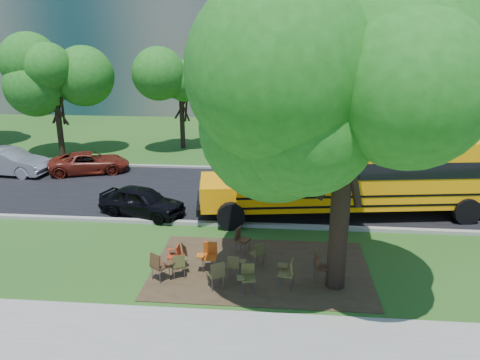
# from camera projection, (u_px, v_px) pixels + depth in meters

# --- Properties ---
(ground) EXTENTS (160.00, 160.00, 0.00)m
(ground) POSITION_uv_depth(u_px,v_px,m) (232.00, 261.00, 15.79)
(ground) COLOR #245119
(ground) RESTS_ON ground
(sidewalk) EXTENTS (60.00, 4.00, 0.04)m
(sidewalk) POSITION_uv_depth(u_px,v_px,m) (209.00, 358.00, 11.04)
(sidewalk) COLOR gray
(sidewalk) RESTS_ON ground
(dirt_patch) EXTENTS (7.00, 4.50, 0.03)m
(dirt_patch) POSITION_uv_depth(u_px,v_px,m) (261.00, 269.00, 15.23)
(dirt_patch) COLOR #382819
(dirt_patch) RESTS_ON ground
(asphalt_road) EXTENTS (80.00, 8.00, 0.04)m
(asphalt_road) POSITION_uv_depth(u_px,v_px,m) (247.00, 193.00, 22.44)
(asphalt_road) COLOR black
(asphalt_road) RESTS_ON ground
(kerb_near) EXTENTS (80.00, 0.25, 0.14)m
(kerb_near) POSITION_uv_depth(u_px,v_px,m) (240.00, 225.00, 18.62)
(kerb_near) COLOR gray
(kerb_near) RESTS_ON ground
(kerb_far) EXTENTS (80.00, 0.25, 0.14)m
(kerb_far) POSITION_uv_depth(u_px,v_px,m) (253.00, 169.00, 26.32)
(kerb_far) COLOR gray
(kerb_far) RESTS_ON ground
(bg_tree_0) EXTENTS (5.20, 5.20, 7.18)m
(bg_tree_0) POSITION_uv_depth(u_px,v_px,m) (54.00, 82.00, 27.81)
(bg_tree_0) COLOR black
(bg_tree_0) RESTS_ON ground
(bg_tree_2) EXTENTS (4.80, 4.80, 6.62)m
(bg_tree_2) POSITION_uv_depth(u_px,v_px,m) (181.00, 84.00, 30.17)
(bg_tree_2) COLOR black
(bg_tree_2) RESTS_ON ground
(bg_tree_3) EXTENTS (5.60, 5.60, 7.84)m
(bg_tree_3) POSITION_uv_depth(u_px,v_px,m) (395.00, 76.00, 26.91)
(bg_tree_3) COLOR black
(bg_tree_3) RESTS_ON ground
(main_tree) EXTENTS (7.20, 7.20, 9.68)m
(main_tree) POSITION_uv_depth(u_px,v_px,m) (349.00, 84.00, 12.39)
(main_tree) COLOR black
(main_tree) RESTS_ON ground
(school_bus) EXTENTS (13.74, 4.80, 3.30)m
(school_bus) POSITION_uv_depth(u_px,v_px,m) (377.00, 171.00, 19.41)
(school_bus) COLOR #FF9A08
(school_bus) RESTS_ON ground
(chair_0) EXTENTS (0.56, 0.65, 0.83)m
(chair_0) POSITION_uv_depth(u_px,v_px,m) (179.00, 263.00, 14.54)
(chair_0) COLOR #46421E
(chair_0) RESTS_ON ground
(chair_1) EXTENTS (0.82, 0.65, 0.96)m
(chair_1) POSITION_uv_depth(u_px,v_px,m) (159.00, 264.00, 14.32)
(chair_1) COLOR #442918
(chair_1) RESTS_ON ground
(chair_2) EXTENTS (0.63, 0.76, 0.93)m
(chair_2) POSITION_uv_depth(u_px,v_px,m) (217.00, 272.00, 13.88)
(chair_2) COLOR #483E1F
(chair_2) RESTS_ON ground
(chair_3) EXTENTS (0.62, 0.56, 0.96)m
(chair_3) POSITION_uv_depth(u_px,v_px,m) (209.00, 254.00, 15.00)
(chair_3) COLOR #BA5113
(chair_3) RESTS_ON ground
(chair_4) EXTENTS (0.57, 0.47, 0.80)m
(chair_4) POSITION_uv_depth(u_px,v_px,m) (235.00, 264.00, 14.54)
(chair_4) COLOR brown
(chair_4) RESTS_ON ground
(chair_5) EXTENTS (0.58, 0.58, 0.86)m
(chair_5) POSITION_uv_depth(u_px,v_px,m) (247.00, 275.00, 13.79)
(chair_5) COLOR #4F4C22
(chair_5) RESTS_ON ground
(chair_6) EXTENTS (0.55, 0.68, 0.94)m
(chair_6) POSITION_uv_depth(u_px,v_px,m) (288.00, 270.00, 13.97)
(chair_6) COLOR brown
(chair_6) RESTS_ON ground
(chair_7) EXTENTS (0.65, 0.64, 0.96)m
(chair_7) POSITION_uv_depth(u_px,v_px,m) (321.00, 265.00, 14.27)
(chair_7) COLOR #3E2616
(chair_7) RESTS_ON ground
(chair_8) EXTENTS (0.47, 0.53, 0.81)m
(chair_8) POSITION_uv_depth(u_px,v_px,m) (175.00, 254.00, 15.20)
(chair_8) COLOR #A52C11
(chair_8) RESTS_ON ground
(chair_9) EXTENTS (0.68, 0.55, 0.82)m
(chair_9) POSITION_uv_depth(u_px,v_px,m) (181.00, 253.00, 15.23)
(chair_9) COLOR #412617
(chair_9) RESTS_ON ground
(chair_10) EXTENTS (0.58, 0.73, 0.92)m
(chair_10) POSITION_uv_depth(u_px,v_px,m) (241.00, 238.00, 16.23)
(chair_10) COLOR #462C19
(chair_10) RESTS_ON ground
(chair_11) EXTENTS (0.56, 0.70, 0.82)m
(chair_11) POSITION_uv_depth(u_px,v_px,m) (258.00, 251.00, 15.34)
(chair_11) COLOR #4A4720
(chair_11) RESTS_ON ground
(black_car) EXTENTS (3.96, 2.52, 1.26)m
(black_car) POSITION_uv_depth(u_px,v_px,m) (142.00, 201.00, 19.58)
(black_car) COLOR black
(black_car) RESTS_ON ground
(bg_car_silver) EXTENTS (4.59, 2.02, 1.47)m
(bg_car_silver) POSITION_uv_depth(u_px,v_px,m) (8.00, 162.00, 25.20)
(bg_car_silver) COLOR #949499
(bg_car_silver) RESTS_ON ground
(bg_car_red) EXTENTS (4.62, 3.20, 1.17)m
(bg_car_red) POSITION_uv_depth(u_px,v_px,m) (90.00, 163.00, 25.60)
(bg_car_red) COLOR #5D1A10
(bg_car_red) RESTS_ON ground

